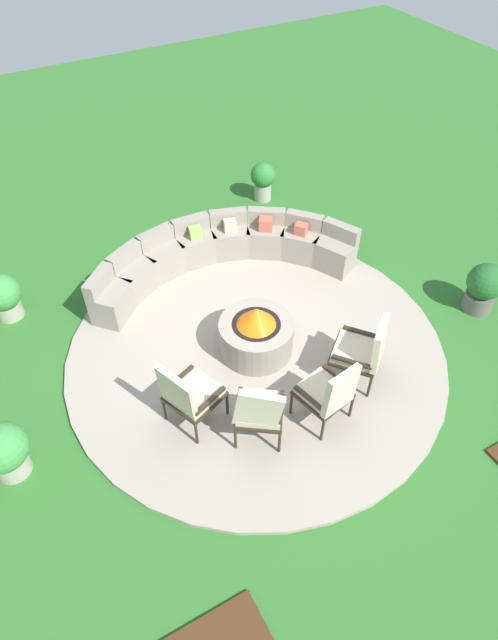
# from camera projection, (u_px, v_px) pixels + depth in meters

# --- Properties ---
(ground_plane) EXTENTS (24.00, 24.00, 0.00)m
(ground_plane) POSITION_uv_depth(u_px,v_px,m) (256.00, 351.00, 7.58)
(ground_plane) COLOR #2D6B28
(patio_circle) EXTENTS (5.23, 5.23, 0.06)m
(patio_circle) POSITION_uv_depth(u_px,v_px,m) (256.00, 350.00, 7.55)
(patio_circle) COLOR #9E9384
(patio_circle) RESTS_ON ground_plane
(fire_pit) EXTENTS (1.02, 1.02, 0.77)m
(fire_pit) POSITION_uv_depth(u_px,v_px,m) (256.00, 334.00, 7.32)
(fire_pit) COLOR gray
(fire_pit) RESTS_ON patio_circle
(curved_stone_bench) EXTENTS (4.17, 1.84, 0.74)m
(curved_stone_bench) POSITION_uv_depth(u_px,v_px,m) (219.00, 254.00, 8.53)
(curved_stone_bench) COLOR gray
(curved_stone_bench) RESTS_ON patio_circle
(lounge_chair_front_left) EXTENTS (0.77, 0.75, 1.05)m
(lounge_chair_front_left) POSITION_uv_depth(u_px,v_px,m) (188.00, 394.00, 6.30)
(lounge_chair_front_left) COLOR #2D2319
(lounge_chair_front_left) RESTS_ON patio_circle
(lounge_chair_front_right) EXTENTS (0.76, 0.79, 1.11)m
(lounge_chair_front_right) POSITION_uv_depth(u_px,v_px,m) (259.00, 410.00, 6.12)
(lounge_chair_front_right) COLOR #2D2319
(lounge_chair_front_right) RESTS_ON patio_circle
(lounge_chair_back_left) EXTENTS (0.67, 0.68, 1.01)m
(lounge_chair_back_left) POSITION_uv_depth(u_px,v_px,m) (329.00, 392.00, 6.34)
(lounge_chair_back_left) COLOR #2D2319
(lounge_chair_back_left) RESTS_ON patio_circle
(lounge_chair_back_right) EXTENTS (0.84, 0.86, 1.01)m
(lounge_chair_back_right) POSITION_uv_depth(u_px,v_px,m) (364.00, 349.00, 6.82)
(lounge_chair_back_right) COLOR #2D2319
(lounge_chair_back_right) RESTS_ON patio_circle
(potted_plant_0) EXTENTS (0.54, 0.54, 0.80)m
(potted_plant_0) POSITION_uv_depth(u_px,v_px,m) (484.00, 287.00, 7.89)
(potted_plant_0) COLOR #605B56
(potted_plant_0) RESTS_ON ground_plane
(potted_plant_1) EXTENTS (0.45, 0.45, 0.73)m
(potted_plant_1) POSITION_uv_depth(u_px,v_px,m) (263.00, 179.00, 10.01)
(potted_plant_1) COLOR #A89E8E
(potted_plant_1) RESTS_ON ground_plane
(potted_plant_2) EXTENTS (0.54, 0.54, 0.73)m
(potted_plant_2) POSITION_uv_depth(u_px,v_px,m) (3.00, 296.00, 7.81)
(potted_plant_2) COLOR #A89E8E
(potted_plant_2) RESTS_ON ground_plane
(potted_plant_3) EXTENTS (0.58, 0.58, 0.77)m
(potted_plant_3) POSITION_uv_depth(u_px,v_px,m) (4.00, 450.00, 5.99)
(potted_plant_3) COLOR #A89E8E
(potted_plant_3) RESTS_ON ground_plane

